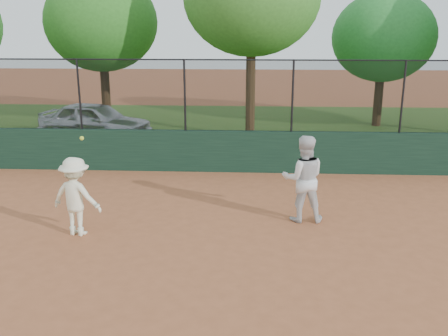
{
  "coord_description": "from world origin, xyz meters",
  "views": [
    {
      "loc": [
        1.33,
        -7.87,
        4.12
      ],
      "look_at": [
        0.8,
        2.2,
        1.2
      ],
      "focal_mm": 40.0,
      "sensor_mm": 36.0,
      "label": 1
    }
  ],
  "objects_px": {
    "tree_3": "(383,37)",
    "player_main": "(76,196)",
    "parked_car": "(95,121)",
    "tree_1": "(101,22)",
    "player_second": "(303,179)"
  },
  "relations": [
    {
      "from": "tree_3",
      "to": "player_main",
      "type": "bearing_deg",
      "value": -126.67
    },
    {
      "from": "parked_car",
      "to": "tree_1",
      "type": "relative_size",
      "value": 0.68
    },
    {
      "from": "tree_1",
      "to": "tree_3",
      "type": "relative_size",
      "value": 1.13
    },
    {
      "from": "player_second",
      "to": "tree_3",
      "type": "bearing_deg",
      "value": -113.03
    },
    {
      "from": "player_second",
      "to": "player_main",
      "type": "height_order",
      "value": "player_main"
    },
    {
      "from": "tree_1",
      "to": "tree_3",
      "type": "bearing_deg",
      "value": 4.32
    },
    {
      "from": "player_second",
      "to": "tree_3",
      "type": "xyz_separation_m",
      "value": [
        4.16,
        10.77,
        2.66
      ]
    },
    {
      "from": "parked_car",
      "to": "tree_3",
      "type": "xyz_separation_m",
      "value": [
        10.96,
        3.32,
        2.9
      ]
    },
    {
      "from": "parked_car",
      "to": "player_second",
      "type": "xyz_separation_m",
      "value": [
        6.8,
        -7.45,
        0.24
      ]
    },
    {
      "from": "parked_car",
      "to": "tree_1",
      "type": "height_order",
      "value": "tree_1"
    },
    {
      "from": "tree_3",
      "to": "tree_1",
      "type": "bearing_deg",
      "value": -175.68
    },
    {
      "from": "tree_1",
      "to": "tree_3",
      "type": "height_order",
      "value": "tree_1"
    },
    {
      "from": "parked_car",
      "to": "player_second",
      "type": "bearing_deg",
      "value": -124.42
    },
    {
      "from": "tree_3",
      "to": "player_second",
      "type": "bearing_deg",
      "value": -111.11
    },
    {
      "from": "player_second",
      "to": "tree_1",
      "type": "xyz_separation_m",
      "value": [
        -7.07,
        9.92,
        3.23
      ]
    }
  ]
}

